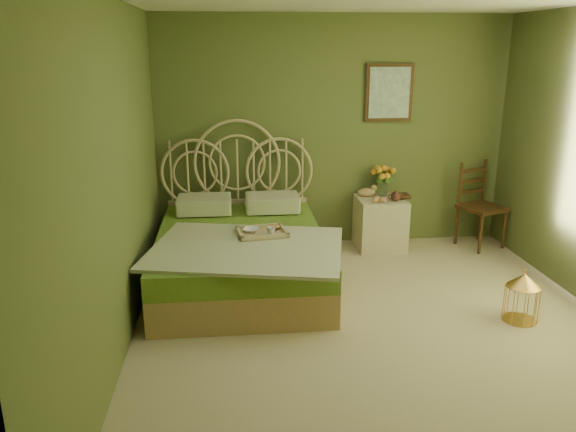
{
  "coord_description": "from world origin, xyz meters",
  "views": [
    {
      "loc": [
        -1.16,
        -4.05,
        2.23
      ],
      "look_at": [
        -0.64,
        1.0,
        0.71
      ],
      "focal_mm": 35.0,
      "sensor_mm": 36.0,
      "label": 1
    }
  ],
  "objects": [
    {
      "name": "cereal_bowl",
      "position": [
        -1.0,
        0.99,
        0.58
      ],
      "size": [
        0.19,
        0.19,
        0.04
      ],
      "primitive_type": "imported",
      "rotation": [
        0.0,
        0.0,
        -0.3
      ],
      "color": "white",
      "rests_on": "bed"
    },
    {
      "name": "wall_art",
      "position": [
        0.62,
        2.22,
        1.75
      ],
      "size": [
        0.54,
        0.04,
        0.64
      ],
      "color": "#381E0F",
      "rests_on": "wall_back"
    },
    {
      "name": "book_upper",
      "position": [
        0.7,
        2.0,
        0.62
      ],
      "size": [
        0.15,
        0.21,
        0.02
      ],
      "primitive_type": "imported",
      "rotation": [
        0.0,
        0.0,
        -0.0
      ],
      "color": "#472819",
      "rests_on": "nightstand"
    },
    {
      "name": "birdcage",
      "position": [
        1.25,
        0.06,
        0.21
      ],
      "size": [
        0.28,
        0.28,
        0.43
      ],
      "rotation": [
        0.0,
        0.0,
        0.12
      ],
      "color": "gold",
      "rests_on": "floor"
    },
    {
      "name": "wall_back",
      "position": [
        0.0,
        2.25,
        1.3
      ],
      "size": [
        4.0,
        0.0,
        4.0
      ],
      "primitive_type": "plane",
      "rotation": [
        1.57,
        0.0,
        0.0
      ],
      "color": "#596635",
      "rests_on": "floor"
    },
    {
      "name": "chair",
      "position": [
        1.7,
        1.98,
        0.55
      ],
      "size": [
        0.57,
        0.57,
        0.99
      ],
      "rotation": [
        0.0,
        0.0,
        0.38
      ],
      "color": "#381E0F",
      "rests_on": "floor"
    },
    {
      "name": "coffee_cup",
      "position": [
        -0.82,
        0.88,
        0.6
      ],
      "size": [
        0.1,
        0.1,
        0.08
      ],
      "primitive_type": "imported",
      "rotation": [
        0.0,
        0.0,
        0.19
      ],
      "color": "white",
      "rests_on": "bed"
    },
    {
      "name": "wall_left",
      "position": [
        -2.0,
        0.0,
        1.3
      ],
      "size": [
        0.0,
        4.5,
        4.5
      ],
      "primitive_type": "plane",
      "rotation": [
        1.57,
        0.0,
        1.57
      ],
      "color": "#596635",
      "rests_on": "floor"
    },
    {
      "name": "nightstand",
      "position": [
        0.53,
        1.99,
        0.36
      ],
      "size": [
        0.53,
        0.53,
        1.02
      ],
      "color": "beige",
      "rests_on": "floor"
    },
    {
      "name": "bed",
      "position": [
        -1.1,
        1.15,
        0.32
      ],
      "size": [
        1.88,
        2.37,
        1.47
      ],
      "color": "tan",
      "rests_on": "floor"
    },
    {
      "name": "book_lower",
      "position": [
        0.7,
        2.0,
        0.6
      ],
      "size": [
        0.18,
        0.23,
        0.02
      ],
      "primitive_type": "imported",
      "rotation": [
        0.0,
        0.0,
        -0.12
      ],
      "color": "#381E0F",
      "rests_on": "nightstand"
    },
    {
      "name": "floor",
      "position": [
        0.0,
        0.0,
        0.0
      ],
      "size": [
        4.5,
        4.5,
        0.0
      ],
      "primitive_type": "plane",
      "color": "#C0B38B",
      "rests_on": "ground"
    }
  ]
}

